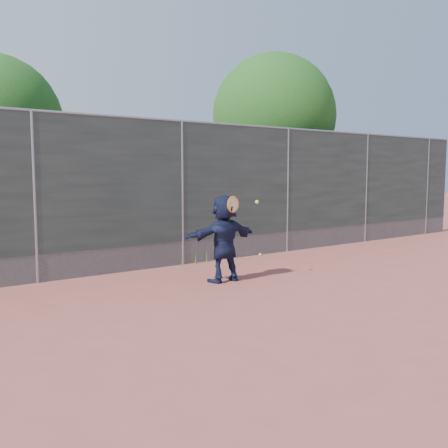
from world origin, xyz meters
TOP-DOWN VIEW (x-y plane):
  - ground at (0.00, 0.00)m, footprint 80.00×80.00m
  - player at (-0.26, 1.66)m, footprint 1.44×0.48m
  - ball_ground at (2.02, 3.35)m, footprint 0.07×0.07m
  - fence at (-0.00, 3.50)m, footprint 20.00×0.06m
  - swing_action at (-0.16, 1.46)m, footprint 0.65×0.21m
  - tree_right at (4.68, 5.75)m, footprint 3.78×3.60m
  - tree_left at (-2.85, 6.55)m, footprint 3.15×3.00m
  - weed_clump at (0.29, 3.38)m, footprint 0.68×0.07m

SIDE VIEW (x-z plane):
  - ground at x=0.00m, z-range 0.00..0.00m
  - ball_ground at x=2.02m, z-range 0.00..0.07m
  - weed_clump at x=0.29m, z-range -0.02..0.28m
  - player at x=-0.26m, z-range 0.00..1.55m
  - swing_action at x=-0.16m, z-range 1.12..1.63m
  - fence at x=0.00m, z-range 0.07..3.09m
  - tree_left at x=-2.85m, z-range 0.68..5.20m
  - tree_right at x=4.68m, z-range 0.80..6.19m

